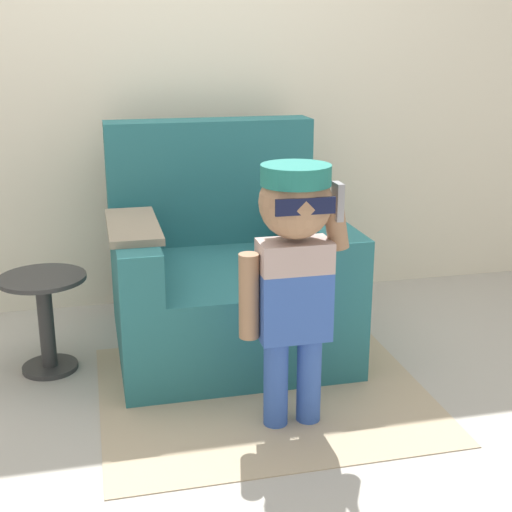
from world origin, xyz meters
TOP-DOWN VIEW (x-y plane):
  - ground_plane at (0.00, 0.00)m, footprint 10.00×10.00m
  - wall_back at (0.00, 0.77)m, footprint 10.00×0.05m
  - armchair at (0.21, 0.15)m, footprint 1.02×1.01m
  - person_child at (0.31, -0.67)m, footprint 0.40×0.30m
  - side_table at (-0.59, -0.00)m, footprint 0.36×0.36m
  - rug at (0.26, -0.42)m, footprint 1.30×1.14m

SIDE VIEW (x-z plane):
  - ground_plane at x=0.00m, z-range 0.00..0.00m
  - rug at x=0.26m, z-range 0.00..0.01m
  - side_table at x=-0.59m, z-range 0.05..0.47m
  - armchair at x=0.21m, z-range -0.17..0.83m
  - person_child at x=0.31m, z-range 0.16..1.13m
  - wall_back at x=0.00m, z-range 0.00..2.60m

